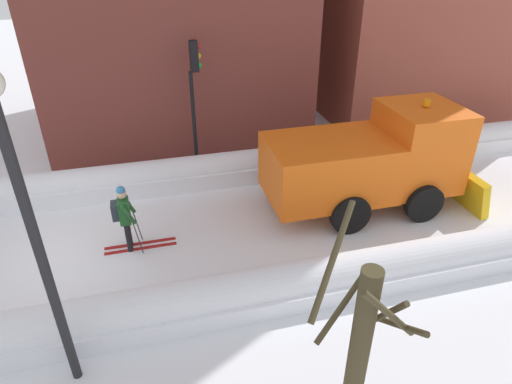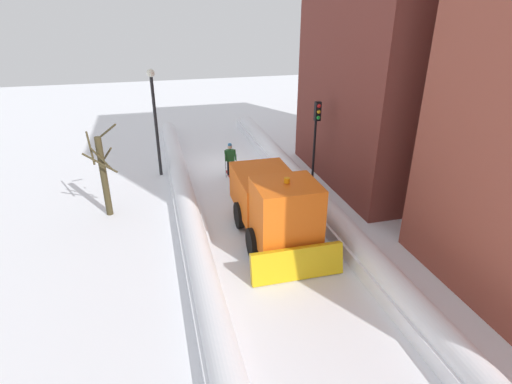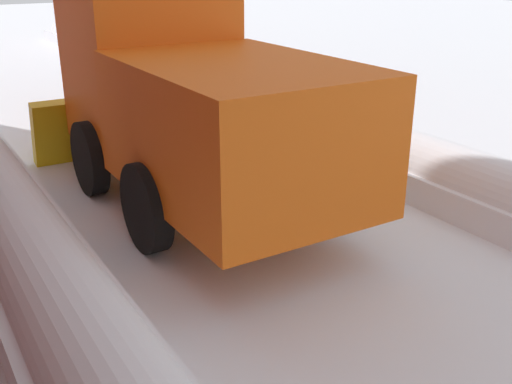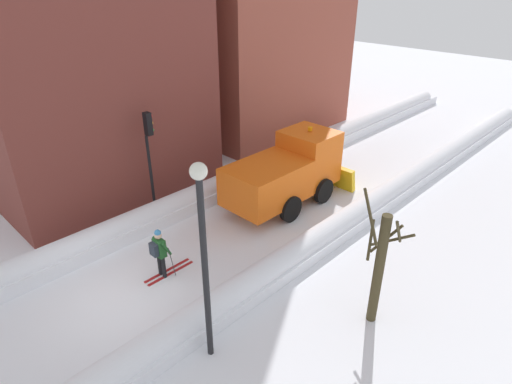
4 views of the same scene
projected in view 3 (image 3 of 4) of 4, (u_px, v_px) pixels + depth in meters
ground_plane at (166, 166)px, 10.24m from camera, size 80.00×80.00×0.00m
snowbank_right at (302, 124)px, 11.49m from camera, size 1.10×36.00×0.90m
plow_truck at (190, 101)px, 8.26m from camera, size 3.20×5.98×3.12m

